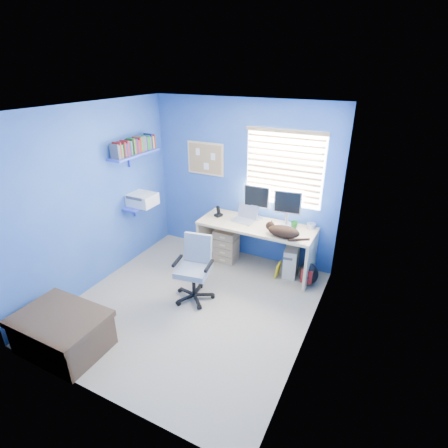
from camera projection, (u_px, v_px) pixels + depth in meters
The scene contains 23 objects.
floor at pixel (192, 305), 4.65m from camera, with size 3.00×3.20×0.00m, color #9E917A.
ceiling at pixel (183, 109), 3.61m from camera, with size 3.00×3.20×0.00m, color white.
wall_back at pixel (243, 182), 5.43m from camera, with size 3.00×0.01×2.50m, color #2850B0.
wall_front at pixel (83, 290), 2.83m from camera, with size 3.00×0.01×2.50m, color #2850B0.
wall_left at pixel (94, 199), 4.74m from camera, with size 0.01×3.20×2.50m, color #2850B0.
wall_right at pixel (315, 246), 3.52m from camera, with size 0.01×3.20×2.50m, color #2850B0.
desk at pixel (256, 247), 5.36m from camera, with size 1.74×0.65×0.74m, color #D1B47E.
laptop at pixel (244, 214), 5.28m from camera, with size 0.33×0.26×0.22m, color silver.
monitor_left at pixel (257, 202), 5.30m from camera, with size 0.40×0.12×0.54m, color silver.
monitor_right at pixel (288, 208), 5.08m from camera, with size 0.40×0.12×0.54m, color silver.
phone at pixel (218, 211), 5.46m from camera, with size 0.09×0.11×0.17m, color black.
mug at pixel (294, 225), 5.08m from camera, with size 0.10×0.09×0.10m, color #1B7D24.
cd_spindle at pixel (311, 226), 5.09m from camera, with size 0.13×0.13×0.07m, color silver.
cat at pixel (284, 232), 4.81m from camera, with size 0.45×0.23×0.16m, color black.
tower_pc at pixel (291, 260), 5.28m from camera, with size 0.19×0.44×0.45m, color beige.
drawer_boxes at pixel (226, 245), 5.61m from camera, with size 0.35×0.28×0.54m, color tan.
yellow_book at pixel (278, 270), 5.22m from camera, with size 0.03×0.17×0.24m, color yellow.
backpack at pixel (308, 274), 5.03m from camera, with size 0.29×0.22×0.34m, color black.
bed_corner at pixel (63, 332), 3.86m from camera, with size 0.93×0.66×0.45m, color brown.
office_chair at pixel (195, 276), 4.69m from camera, with size 0.59×0.59×0.88m.
window_blinds at pixel (284, 169), 5.01m from camera, with size 1.15×0.05×1.10m.
corkboard at pixel (205, 159), 5.55m from camera, with size 0.64×0.02×0.52m.
wall_shelves at pixel (137, 173), 5.22m from camera, with size 0.42×0.90×1.05m.
Camera 1 is at (2.08, -3.19, 2.92)m, focal length 28.00 mm.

